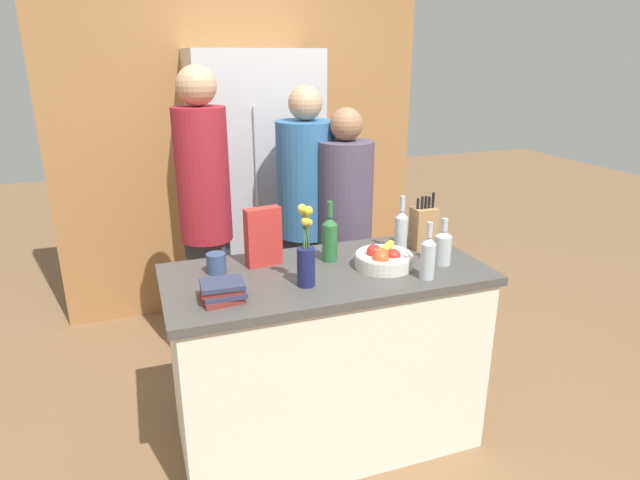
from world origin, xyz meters
name	(u,v)px	position (x,y,z in m)	size (l,w,h in m)	color
ground_plane	(326,436)	(0.00, 0.00, 0.00)	(14.00, 14.00, 0.00)	brown
kitchen_island	(326,358)	(0.00, 0.00, 0.46)	(1.47, 0.69, 0.92)	silver
back_wall_wood	(242,135)	(0.00, 1.79, 1.30)	(2.67, 0.12, 2.60)	#9E6B3D
refrigerator	(256,193)	(0.01, 1.43, 0.95)	(0.82, 0.62, 1.89)	#B7B7BC
fruit_bowl	(383,258)	(0.26, -0.05, 0.96)	(0.27, 0.27, 0.11)	silver
knife_block	(423,227)	(0.57, 0.12, 1.03)	(0.12, 0.10, 0.29)	#A87A4C
flower_vase	(306,257)	(-0.14, -0.13, 1.05)	(0.08, 0.08, 0.36)	#191E4C
cereal_box	(263,237)	(-0.25, 0.17, 1.06)	(0.17, 0.09, 0.28)	red
coffee_mug	(216,263)	(-0.48, 0.15, 0.96)	(0.09, 0.12, 0.09)	#334770
book_stack	(222,291)	(-0.50, -0.16, 0.96)	(0.18, 0.15, 0.08)	maroon
bottle_oil	(330,238)	(0.06, 0.12, 1.03)	(0.07, 0.07, 0.29)	#286633
bottle_vinegar	(428,256)	(0.39, -0.23, 1.02)	(0.07, 0.07, 0.26)	#B2BCC1
bottle_wine	(401,230)	(0.44, 0.11, 1.03)	(0.06, 0.06, 0.29)	#B2BCC1
bottle_water	(443,246)	(0.54, -0.10, 1.01)	(0.08, 0.08, 0.22)	#B2BCC1
person_at_sink	(205,209)	(-0.43, 0.77, 1.04)	(0.29, 0.29, 1.81)	#383842
person_in_blue	(306,213)	(0.18, 0.83, 0.95)	(0.35, 0.35, 1.70)	#383842
person_in_red_tee	(345,228)	(0.35, 0.65, 0.89)	(0.32, 0.32, 1.58)	#383842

